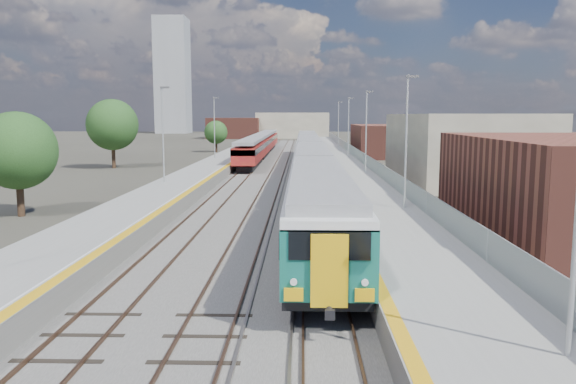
{
  "coord_description": "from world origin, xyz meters",
  "views": [
    {
      "loc": [
        0.74,
        -9.89,
        6.27
      ],
      "look_at": [
        -0.02,
        19.85,
        2.2
      ],
      "focal_mm": 35.0,
      "sensor_mm": 36.0,
      "label": 1
    }
  ],
  "objects": [
    {
      "name": "buildings",
      "position": [
        -18.12,
        138.6,
        10.7
      ],
      "size": [
        72.0,
        185.5,
        40.0
      ],
      "color": "brown",
      "rests_on": "ground"
    },
    {
      "name": "tree_d",
      "position": [
        21.34,
        63.07,
        3.8
      ],
      "size": [
        4.46,
        4.46,
        6.05
      ],
      "color": "#382619",
      "rests_on": "ground"
    },
    {
      "name": "platform_left",
      "position": [
        -9.05,
        52.49,
        0.52
      ],
      "size": [
        4.3,
        155.0,
        8.52
      ],
      "color": "slate",
      "rests_on": "ground"
    },
    {
      "name": "green_train",
      "position": [
        1.5,
        44.71,
        2.2
      ],
      "size": [
        2.84,
        79.03,
        3.12
      ],
      "color": "black",
      "rests_on": "ground"
    },
    {
      "name": "ballast_bed",
      "position": [
        -2.25,
        52.5,
        0.03
      ],
      "size": [
        10.5,
        155.0,
        0.06
      ],
      "primitive_type": "cube",
      "color": "#565451",
      "rests_on": "ground"
    },
    {
      "name": "red_train",
      "position": [
        -5.5,
        75.48,
        1.96
      ],
      "size": [
        2.63,
        53.47,
        3.32
      ],
      "color": "black",
      "rests_on": "ground"
    },
    {
      "name": "tree_b",
      "position": [
        -21.77,
        56.38,
        5.16
      ],
      "size": [
        6.05,
        6.05,
        8.2
      ],
      "color": "#382619",
      "rests_on": "ground"
    },
    {
      "name": "tracks",
      "position": [
        -1.65,
        54.18,
        0.11
      ],
      "size": [
        8.96,
        160.0,
        0.17
      ],
      "color": "#4C3323",
      "rests_on": "ground"
    },
    {
      "name": "tree_c",
      "position": [
        -14.08,
        86.38,
        3.38
      ],
      "size": [
        3.97,
        3.97,
        5.38
      ],
      "color": "#382619",
      "rests_on": "ground"
    },
    {
      "name": "tree_a",
      "position": [
        -16.84,
        24.28,
        4.11
      ],
      "size": [
        4.81,
        4.81,
        6.52
      ],
      "color": "#382619",
      "rests_on": "ground"
    },
    {
      "name": "ground",
      "position": [
        0.0,
        50.0,
        0.0
      ],
      "size": [
        320.0,
        320.0,
        0.0
      ],
      "primitive_type": "plane",
      "color": "#47443A",
      "rests_on": "ground"
    },
    {
      "name": "platform_right",
      "position": [
        5.28,
        52.49,
        0.54
      ],
      "size": [
        4.7,
        155.0,
        8.52
      ],
      "color": "slate",
      "rests_on": "ground"
    }
  ]
}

